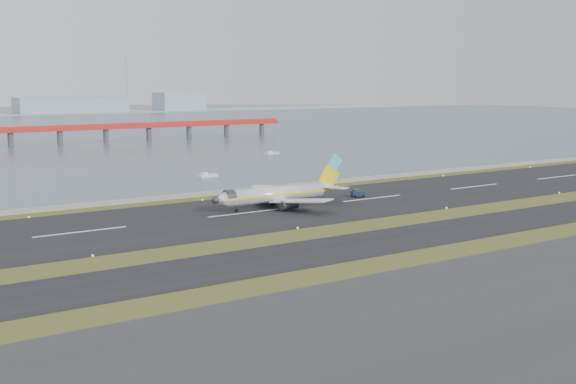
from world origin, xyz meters
name	(u,v)px	position (x,y,z in m)	size (l,w,h in m)	color
ground	(318,235)	(0.00, 0.00, 0.00)	(1000.00, 1000.00, 0.00)	#3B4719
apron_strip	(543,302)	(0.00, -55.00, 0.05)	(1000.00, 50.00, 0.10)	#2D2D2F
taxiway_strip	(355,246)	(0.00, -12.00, 0.05)	(1000.00, 18.00, 0.10)	black
runway_strip	(245,213)	(0.00, 30.00, 0.05)	(1000.00, 45.00, 0.10)	black
seawall	(190,195)	(0.00, 60.00, 0.50)	(1000.00, 2.50, 1.00)	gray
red_pier	(60,130)	(20.00, 250.00, 7.28)	(260.00, 5.00, 10.20)	red
airliner	(280,194)	(11.54, 32.39, 3.46)	(38.52, 32.89, 12.80)	silver
pushback_tug	(358,193)	(38.02, 33.92, 1.11)	(4.02, 3.04, 2.28)	#132036
workboat_near	(207,176)	(23.17, 94.54, 0.56)	(7.67, 3.87, 1.78)	white
workboat_far	(272,153)	(82.32, 147.79, 0.51)	(6.85, 2.89, 1.61)	white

